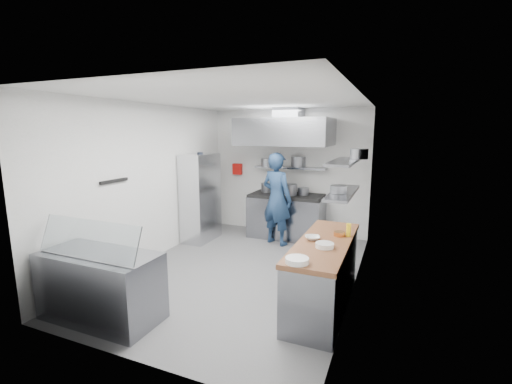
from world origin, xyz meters
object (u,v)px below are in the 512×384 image
at_px(chef, 277,199).
at_px(display_case, 101,286).
at_px(gas_range, 286,217).
at_px(wire_rack, 201,198).

height_order(chef, display_case, chef).
xyz_separation_m(gas_range, wire_rack, (-1.63, -0.89, 0.48)).
distance_m(gas_range, chef, 0.73).
bearing_deg(gas_range, chef, -94.97).
bearing_deg(wire_rack, chef, 13.07).
bearing_deg(display_case, gas_range, 74.98).
bearing_deg(gas_range, display_case, -105.02).
bearing_deg(wire_rack, gas_range, 28.68).
height_order(chef, wire_rack, chef).
bearing_deg(chef, display_case, 92.27).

